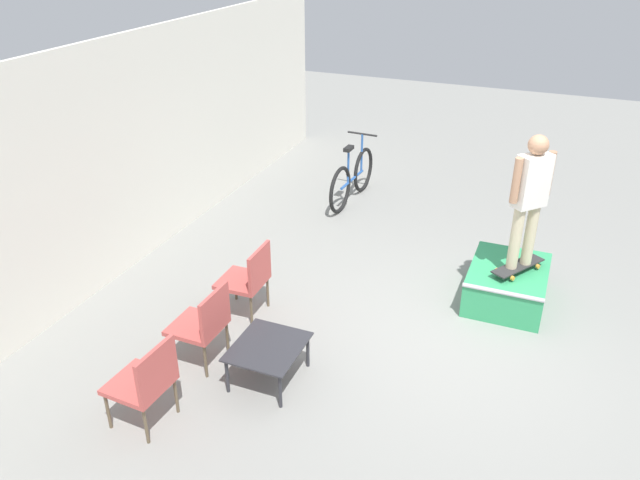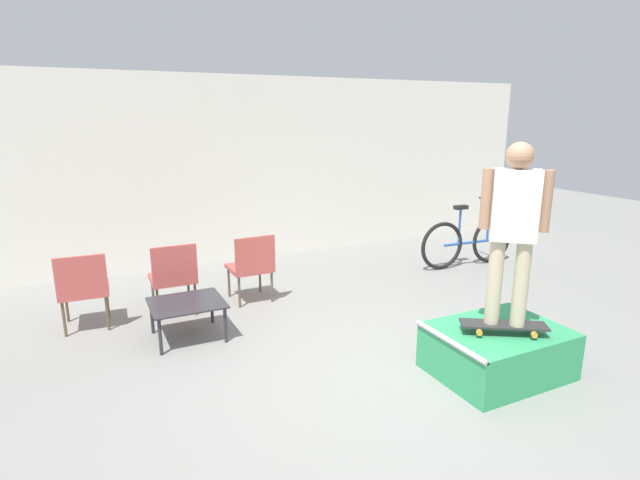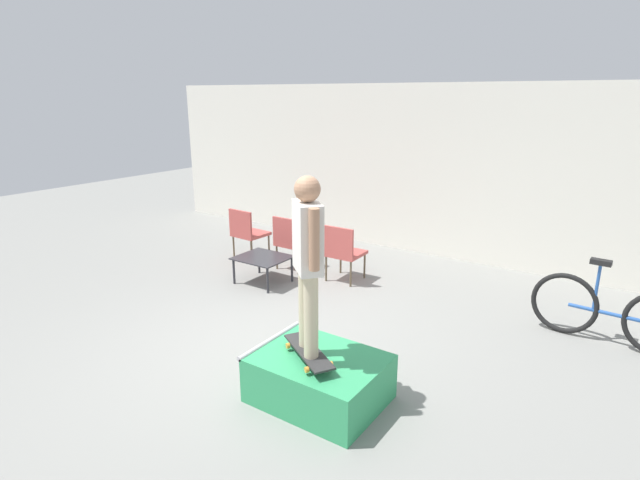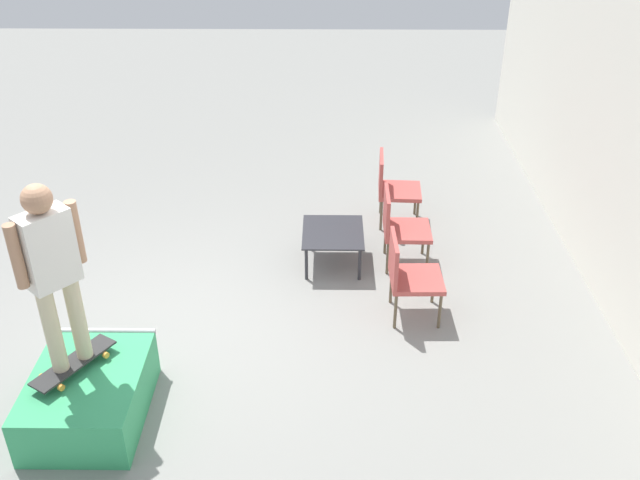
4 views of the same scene
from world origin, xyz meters
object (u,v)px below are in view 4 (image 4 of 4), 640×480
(skateboard_on_ramp, at_px, (74,363))
(person_skater, at_px, (52,265))
(patio_chair_right, at_px, (408,273))
(patio_chair_center, at_px, (399,224))
(skate_ramp_box, at_px, (89,395))
(patio_chair_left, at_px, (393,185))
(coffee_table, at_px, (333,235))

(skateboard_on_ramp, xyz_separation_m, person_skater, (0.00, -0.00, 0.96))
(person_skater, distance_m, patio_chair_right, 3.36)
(person_skater, height_order, patio_chair_center, person_skater)
(skateboard_on_ramp, xyz_separation_m, patio_chair_right, (-1.42, 2.89, -0.02))
(skateboard_on_ramp, height_order, person_skater, person_skater)
(skate_ramp_box, relative_size, patio_chair_left, 1.34)
(coffee_table, xyz_separation_m, patio_chair_left, (-0.99, 0.74, 0.14))
(coffee_table, bearing_deg, skate_ramp_box, -39.92)
(skate_ramp_box, xyz_separation_m, patio_chair_center, (-2.46, 2.79, 0.29))
(patio_chair_right, bearing_deg, skateboard_on_ramp, 114.98)
(skate_ramp_box, relative_size, coffee_table, 1.56)
(patio_chair_right, bearing_deg, coffee_table, 35.66)
(skateboard_on_ramp, distance_m, coffee_table, 3.23)
(person_skater, xyz_separation_m, patio_chair_center, (-2.40, 2.89, -0.98))
(skate_ramp_box, height_order, patio_chair_right, patio_chair_right)
(skateboard_on_ramp, relative_size, patio_chair_right, 0.83)
(skateboard_on_ramp, bearing_deg, patio_chair_right, 147.90)
(skateboard_on_ramp, bearing_deg, coffee_table, 169.93)
(coffee_table, bearing_deg, patio_chair_left, 143.23)
(person_skater, bearing_deg, skate_ramp_box, 102.09)
(coffee_table, relative_size, patio_chair_center, 0.86)
(coffee_table, height_order, patio_chair_left, patio_chair_left)
(person_skater, relative_size, patio_chair_right, 1.79)
(coffee_table, bearing_deg, patio_chair_right, 36.85)
(skateboard_on_ramp, xyz_separation_m, patio_chair_center, (-2.40, 2.89, -0.02))
(skateboard_on_ramp, height_order, patio_chair_center, patio_chair_center)
(patio_chair_center, bearing_deg, coffee_table, 90.77)
(patio_chair_left, bearing_deg, patio_chair_right, -176.82)
(patio_chair_left, xyz_separation_m, patio_chair_center, (0.99, -0.00, 0.00))
(skateboard_on_ramp, xyz_separation_m, coffee_table, (-2.40, 2.15, -0.16))
(patio_chair_center, bearing_deg, patio_chair_right, -179.31)
(person_skater, bearing_deg, patio_chair_left, -178.73)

